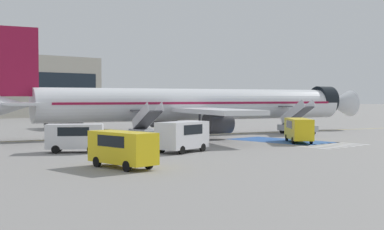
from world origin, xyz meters
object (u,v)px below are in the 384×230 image
at_px(airliner, 196,105).
at_px(ground_crew_0, 99,131).
at_px(fuel_tanker, 62,117).
at_px(service_van_2, 122,146).
at_px(boarding_stairs_aft, 147,130).
at_px(ground_crew_1, 95,132).
at_px(service_van_1, 75,135).
at_px(boarding_stairs_forward, 297,126).
at_px(service_van_0, 299,128).
at_px(baggage_cart, 127,144).
at_px(service_van_3, 182,134).

xyz_separation_m(airliner, ground_crew_0, (-13.16, -0.60, -2.50)).
distance_m(fuel_tanker, service_van_2, 42.57).
bearing_deg(ground_crew_0, boarding_stairs_aft, -40.59).
bearing_deg(fuel_tanker, ground_crew_1, -103.16).
height_order(boarding_stairs_aft, service_van_1, boarding_stairs_aft).
height_order(airliner, boarding_stairs_aft, airliner).
relative_size(boarding_stairs_forward, ground_crew_1, 3.13).
relative_size(service_van_0, ground_crew_0, 3.15).
relative_size(fuel_tanker, service_van_0, 1.67).
height_order(fuel_tanker, service_van_2, fuel_tanker).
bearing_deg(baggage_cart, boarding_stairs_aft, 158.61).
height_order(boarding_stairs_aft, service_van_3, boarding_stairs_aft).
relative_size(service_van_2, ground_crew_0, 2.87).
relative_size(fuel_tanker, service_van_1, 1.91).
relative_size(boarding_stairs_aft, ground_crew_1, 3.13).
bearing_deg(service_van_3, service_van_1, -143.28).
height_order(service_van_0, ground_crew_0, service_van_0).
distance_m(service_van_2, ground_crew_0, 20.31).
xyz_separation_m(service_van_1, service_van_2, (-2.51, -10.23, 0.00)).
height_order(boarding_stairs_forward, service_van_3, boarding_stairs_forward).
distance_m(service_van_0, ground_crew_1, 19.29).
xyz_separation_m(airliner, fuel_tanker, (-5.89, 20.57, -1.84)).
height_order(airliner, fuel_tanker, airliner).
relative_size(fuel_tanker, ground_crew_1, 5.00).
height_order(boarding_stairs_forward, baggage_cart, boarding_stairs_forward).
xyz_separation_m(boarding_stairs_forward, baggage_cart, (-23.95, -0.09, -0.74)).
xyz_separation_m(fuel_tanker, ground_crew_0, (-7.27, -21.17, -0.66)).
relative_size(service_van_2, service_van_3, 1.03).
distance_m(service_van_3, ground_crew_0, 13.24).
bearing_deg(service_van_0, boarding_stairs_forward, -100.17).
relative_size(boarding_stairs_aft, service_van_0, 1.05).
distance_m(fuel_tanker, service_van_1, 32.22).
relative_size(airliner, boarding_stairs_forward, 8.40).
distance_m(airliner, ground_crew_0, 13.41).
distance_m(fuel_tanker, ground_crew_0, 22.39).
distance_m(fuel_tanker, service_van_3, 35.28).
height_order(service_van_0, ground_crew_1, service_van_0).
bearing_deg(ground_crew_1, boarding_stairs_forward, 160.83).
relative_size(service_van_0, baggage_cart, 1.77).
xyz_separation_m(boarding_stairs_forward, ground_crew_1, (-23.93, 5.30, 0.02)).
relative_size(service_van_0, service_van_2, 1.10).
distance_m(boarding_stairs_forward, service_van_1, 29.85).
bearing_deg(ground_crew_1, fuel_tanker, -117.28).
distance_m(service_van_3, ground_crew_1, 12.26).
bearing_deg(service_van_0, fuel_tanker, -37.90).
bearing_deg(boarding_stairs_forward, service_van_0, -128.06).
bearing_deg(service_van_0, service_van_3, 40.48).
relative_size(service_van_0, ground_crew_1, 2.99).
bearing_deg(ground_crew_0, fuel_tanker, 51.23).
bearing_deg(fuel_tanker, service_van_1, -108.71).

